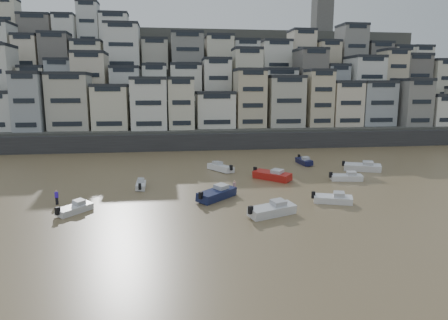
{
  "coord_description": "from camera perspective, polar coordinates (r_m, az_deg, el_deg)",
  "views": [
    {
      "loc": [
        0.38,
        -20.45,
        13.27
      ],
      "look_at": [
        7.49,
        30.0,
        4.0
      ],
      "focal_mm": 32.0,
      "sensor_mm": 36.0,
      "label": 1
    }
  ],
  "objects": [
    {
      "name": "boat_f",
      "position": [
        54.51,
        -11.81,
        -3.38
      ],
      "size": [
        1.42,
        4.21,
        1.14
      ],
      "primitive_type": null,
      "rotation": [
        0.0,
        0.0,
        1.58
      ],
      "color": "silver",
      "rests_on": "ground"
    },
    {
      "name": "harbor_wall",
      "position": [
        86.76,
        -1.59,
        2.68
      ],
      "size": [
        140.0,
        3.0,
        3.5
      ],
      "primitive_type": "cube",
      "color": "#38383A",
      "rests_on": "ground"
    },
    {
      "name": "boat_d",
      "position": [
        60.3,
        17.12,
        -2.22
      ],
      "size": [
        5.06,
        2.28,
        1.33
      ],
      "primitive_type": null,
      "rotation": [
        0.0,
        0.0,
        -0.14
      ],
      "color": "white",
      "rests_on": "ground"
    },
    {
      "name": "boat_h",
      "position": [
        64.28,
        -0.5,
        -0.9
      ],
      "size": [
        4.46,
        5.78,
        1.54
      ],
      "primitive_type": null,
      "rotation": [
        0.0,
        0.0,
        2.11
      ],
      "color": "silver",
      "rests_on": "ground"
    },
    {
      "name": "person_blue",
      "position": [
        49.86,
        -22.8,
        -4.91
      ],
      "size": [
        0.44,
        0.44,
        1.74
      ],
      "primitive_type": null,
      "color": "#3C1BD1",
      "rests_on": "ground"
    },
    {
      "name": "boat_a",
      "position": [
        42.38,
        6.91,
        -6.88
      ],
      "size": [
        6.1,
        4.0,
        1.59
      ],
      "primitive_type": null,
      "rotation": [
        0.0,
        0.0,
        0.4
      ],
      "color": "silver",
      "rests_on": "ground"
    },
    {
      "name": "hillside",
      "position": [
        126.11,
        -1.51,
        10.19
      ],
      "size": [
        141.04,
        66.0,
        50.0
      ],
      "color": "#4C4C47",
      "rests_on": "ground"
    },
    {
      "name": "boat_g",
      "position": [
        67.92,
        19.15,
        -0.81
      ],
      "size": [
        6.51,
        4.31,
        1.69
      ],
      "primitive_type": null,
      "rotation": [
        0.0,
        0.0,
        -0.4
      ],
      "color": "silver",
      "rests_on": "ground"
    },
    {
      "name": "boat_e",
      "position": [
        58.55,
        6.88,
        -2.0
      ],
      "size": [
        5.81,
        6.02,
        1.72
      ],
      "primitive_type": null,
      "rotation": [
        0.0,
        0.0,
        -0.82
      ],
      "color": "#B31C16",
      "rests_on": "ground"
    },
    {
      "name": "person_pink",
      "position": [
        50.58,
        1.51,
        -3.88
      ],
      "size": [
        0.44,
        0.44,
        1.74
      ],
      "primitive_type": null,
      "color": "tan",
      "rests_on": "ground"
    },
    {
      "name": "boat_b",
      "position": [
        48.19,
        15.32,
        -5.25
      ],
      "size": [
        5.01,
        3.07,
        1.3
      ],
      "primitive_type": null,
      "rotation": [
        0.0,
        0.0,
        -0.34
      ],
      "color": "white",
      "rests_on": "ground"
    },
    {
      "name": "boat_j",
      "position": [
        45.85,
        -20.55,
        -6.39
      ],
      "size": [
        3.92,
        4.4,
        1.22
      ],
      "primitive_type": null,
      "rotation": [
        0.0,
        0.0,
        0.9
      ],
      "color": "silver",
      "rests_on": "ground"
    },
    {
      "name": "boat_c",
      "position": [
        48.17,
        -1.03,
        -4.62
      ],
      "size": [
        5.91,
        5.92,
        1.72
      ],
      "primitive_type": null,
      "rotation": [
        0.0,
        0.0,
        0.79
      ],
      "color": "#161E45",
      "rests_on": "ground"
    },
    {
      "name": "boat_i",
      "position": [
        71.35,
        11.36,
        -0.03
      ],
      "size": [
        1.94,
        5.27,
        1.42
      ],
      "primitive_type": null,
      "rotation": [
        0.0,
        0.0,
        -1.53
      ],
      "color": "#13153B",
      "rests_on": "ground"
    }
  ]
}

